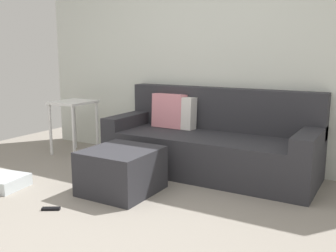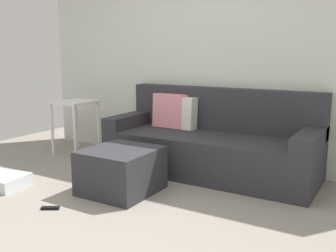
{
  "view_description": "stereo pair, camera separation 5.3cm",
  "coord_description": "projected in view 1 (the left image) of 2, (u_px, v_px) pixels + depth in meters",
  "views": [
    {
      "loc": [
        1.83,
        -2.06,
        1.3
      ],
      "look_at": [
        -0.06,
        1.21,
        0.58
      ],
      "focal_mm": 41.21,
      "sensor_mm": 36.0,
      "label": 1
    },
    {
      "loc": [
        1.88,
        -2.03,
        1.3
      ],
      "look_at": [
        -0.06,
        1.21,
        0.58
      ],
      "focal_mm": 41.21,
      "sensor_mm": 36.0,
      "label": 2
    }
  ],
  "objects": [
    {
      "name": "side_table",
      "position": [
        73.0,
        111.0,
        4.99
      ],
      "size": [
        0.46,
        0.5,
        0.69
      ],
      "color": "white",
      "rests_on": "ground_plane"
    },
    {
      "name": "remote_near_ottoman",
      "position": [
        51.0,
        209.0,
        3.25
      ],
      "size": [
        0.15,
        0.12,
        0.02
      ],
      "primitive_type": "cube",
      "rotation": [
        0.0,
        0.0,
        0.55
      ],
      "color": "black",
      "rests_on": "ground_plane"
    },
    {
      "name": "couch_sectional",
      "position": [
        209.0,
        143.0,
        4.23
      ],
      "size": [
        2.28,
        0.87,
        0.91
      ],
      "color": "#2D2D33",
      "rests_on": "ground_plane"
    },
    {
      "name": "ground_plane",
      "position": [
        94.0,
        229.0,
        2.9
      ],
      "size": [
        6.37,
        6.37,
        0.0
      ],
      "primitive_type": "plane",
      "color": "gray"
    },
    {
      "name": "wall_back",
      "position": [
        213.0,
        54.0,
        4.48
      ],
      "size": [
        4.9,
        0.1,
        2.59
      ],
      "primitive_type": "cube",
      "color": "silver",
      "rests_on": "ground_plane"
    },
    {
      "name": "storage_bin",
      "position": [
        2.0,
        182.0,
        3.78
      ],
      "size": [
        0.49,
        0.43,
        0.12
      ],
      "primitive_type": "cube",
      "rotation": [
        0.0,
        0.0,
        0.14
      ],
      "color": "silver",
      "rests_on": "ground_plane"
    },
    {
      "name": "ottoman",
      "position": [
        121.0,
        171.0,
        3.64
      ],
      "size": [
        0.63,
        0.67,
        0.42
      ],
      "primitive_type": "cube",
      "color": "#2D2D33",
      "rests_on": "ground_plane"
    }
  ]
}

